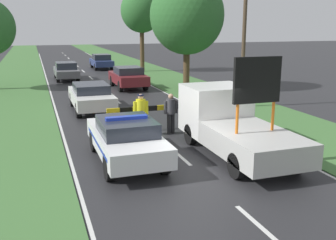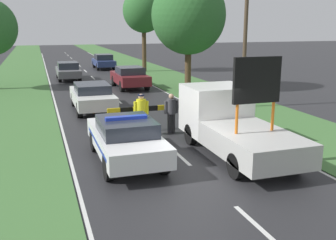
{
  "view_description": "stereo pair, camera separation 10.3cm",
  "coord_description": "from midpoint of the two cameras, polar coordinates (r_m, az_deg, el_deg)",
  "views": [
    {
      "loc": [
        -4.42,
        -10.45,
        4.29
      ],
      "look_at": [
        -0.18,
        2.0,
        1.1
      ],
      "focal_mm": 42.0,
      "sensor_mm": 36.0,
      "label": 1
    },
    {
      "loc": [
        -4.32,
        -10.49,
        4.29
      ],
      "look_at": [
        -0.18,
        2.0,
        1.1
      ],
      "focal_mm": 42.0,
      "sensor_mm": 36.0,
      "label": 2
    }
  ],
  "objects": [
    {
      "name": "ground_plane",
      "position": [
        12.13,
        3.65,
        -7.11
      ],
      "size": [
        160.0,
        160.0,
        0.0
      ],
      "primitive_type": "plane",
      "color": "#28282B"
    },
    {
      "name": "lane_markings",
      "position": [
        30.55,
        -10.43,
        5.34
      ],
      "size": [
        7.16,
        70.65,
        0.01
      ],
      "color": "silver",
      "rests_on": "ground"
    },
    {
      "name": "grass_verge_left",
      "position": [
        30.81,
        -21.49,
        4.71
      ],
      "size": [
        4.5,
        120.0,
        0.03
      ],
      "color": "#427038",
      "rests_on": "ground"
    },
    {
      "name": "grass_verge_right",
      "position": [
        32.43,
        -0.2,
        6.06
      ],
      "size": [
        4.5,
        120.0,
        0.03
      ],
      "color": "#427038",
      "rests_on": "ground"
    },
    {
      "name": "police_car",
      "position": [
        12.59,
        -6.33,
        -2.68
      ],
      "size": [
        1.88,
        4.59,
        1.53
      ],
      "rotation": [
        0.0,
        0.0,
        -0.08
      ],
      "color": "white",
      "rests_on": "ground"
    },
    {
      "name": "work_truck",
      "position": [
        13.6,
        8.88,
        -0.34
      ],
      "size": [
        2.17,
        5.58,
        3.39
      ],
      "rotation": [
        0.0,
        0.0,
        3.09
      ],
      "color": "white",
      "rests_on": "ground"
    },
    {
      "name": "road_barrier",
      "position": [
        16.16,
        -3.57,
        1.4
      ],
      "size": [
        3.15,
        0.08,
        1.05
      ],
      "rotation": [
        0.0,
        0.0,
        -0.11
      ],
      "color": "black",
      "rests_on": "ground"
    },
    {
      "name": "police_officer",
      "position": [
        15.46,
        -4.15,
        1.31
      ],
      "size": [
        0.6,
        0.38,
        1.68
      ],
      "rotation": [
        0.0,
        0.0,
        3.18
      ],
      "color": "#191E38",
      "rests_on": "ground"
    },
    {
      "name": "pedestrian_civilian",
      "position": [
        15.79,
        0.23,
        1.44
      ],
      "size": [
        0.58,
        0.37,
        1.63
      ],
      "rotation": [
        0.0,
        0.0,
        0.43
      ],
      "color": "#232326",
      "rests_on": "ground"
    },
    {
      "name": "traffic_cone_near_police",
      "position": [
        17.11,
        -8.37,
        0.17
      ],
      "size": [
        0.52,
        0.52,
        0.71
      ],
      "color": "black",
      "rests_on": "ground"
    },
    {
      "name": "traffic_cone_centre_front",
      "position": [
        17.02,
        7.72,
        0.07
      ],
      "size": [
        0.49,
        0.49,
        0.68
      ],
      "color": "black",
      "rests_on": "ground"
    },
    {
      "name": "traffic_cone_near_truck",
      "position": [
        16.23,
        -7.64,
        -0.85
      ],
      "size": [
        0.39,
        0.39,
        0.54
      ],
      "color": "black",
      "rests_on": "ground"
    },
    {
      "name": "queued_car_van_white",
      "position": [
        20.46,
        -11.24,
        3.43
      ],
      "size": [
        1.86,
        4.65,
        1.41
      ],
      "rotation": [
        0.0,
        0.0,
        3.14
      ],
      "color": "silver",
      "rests_on": "ground"
    },
    {
      "name": "queued_car_wagon_maroon",
      "position": [
        27.5,
        -5.9,
        6.25
      ],
      "size": [
        1.94,
        4.43,
        1.49
      ],
      "rotation": [
        0.0,
        0.0,
        3.14
      ],
      "color": "maroon",
      "rests_on": "ground"
    },
    {
      "name": "queued_car_suv_grey",
      "position": [
        32.74,
        -14.65,
        6.95
      ],
      "size": [
        1.74,
        4.5,
        1.41
      ],
      "rotation": [
        0.0,
        0.0,
        3.14
      ],
      "color": "slate",
      "rests_on": "ground"
    },
    {
      "name": "queued_car_hatch_blue",
      "position": [
        40.27,
        -9.72,
        8.4
      ],
      "size": [
        1.8,
        4.36,
        1.45
      ],
      "rotation": [
        0.0,
        0.0,
        3.14
      ],
      "color": "navy",
      "rests_on": "ground"
    },
    {
      "name": "roadside_tree_near_left",
      "position": [
        26.64,
        2.66,
        14.93
      ],
      "size": [
        4.88,
        4.88,
        7.47
      ],
      "color": "#4C3823",
      "rests_on": "ground"
    },
    {
      "name": "roadside_tree_near_right",
      "position": [
        37.27,
        -3.94,
        15.52
      ],
      "size": [
        3.81,
        3.81,
        7.57
      ],
      "color": "#4C3823",
      "rests_on": "ground"
    },
    {
      "name": "utility_pole",
      "position": [
        20.96,
        10.92,
        13.82
      ],
      "size": [
        1.2,
        0.2,
        8.66
      ],
      "color": "#473828",
      "rests_on": "ground"
    }
  ]
}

